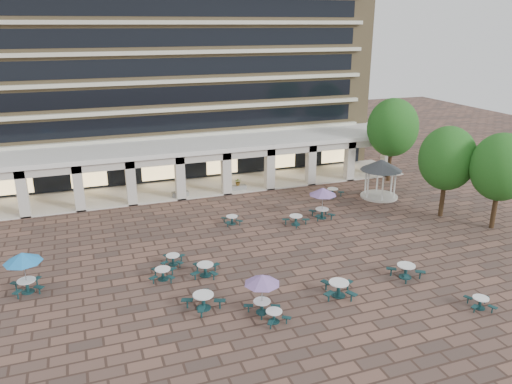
% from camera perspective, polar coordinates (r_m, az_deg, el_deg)
% --- Properties ---
extents(ground, '(120.00, 120.00, 0.00)m').
position_cam_1_polar(ground, '(34.22, -0.81, -6.91)').
color(ground, brown).
rests_on(ground, ground).
extents(apartment_building, '(40.00, 15.50, 25.20)m').
position_cam_1_polar(apartment_building, '(55.61, -9.82, 16.17)').
color(apartment_building, '#8F7850').
rests_on(apartment_building, ground).
extents(retail_arcade, '(42.00, 6.60, 4.40)m').
position_cam_1_polar(retail_arcade, '(46.63, -6.78, 3.91)').
color(retail_arcade, white).
rests_on(retail_arcade, ground).
extents(picnic_table_0, '(2.36, 2.36, 0.86)m').
position_cam_1_polar(picnic_table_0, '(27.91, -6.03, -12.17)').
color(picnic_table_0, '#143E3E').
rests_on(picnic_table_0, ground).
extents(picnic_table_1, '(1.61, 1.61, 0.65)m').
position_cam_1_polar(picnic_table_1, '(26.74, 2.07, -13.90)').
color(picnic_table_1, '#143E3E').
rests_on(picnic_table_1, ground).
extents(picnic_table_2, '(2.34, 2.34, 0.87)m').
position_cam_1_polar(picnic_table_2, '(29.31, 9.43, -10.72)').
color(picnic_table_2, '#143E3E').
rests_on(picnic_table_2, ground).
extents(picnic_table_3, '(1.77, 1.77, 0.65)m').
position_cam_1_polar(picnic_table_3, '(30.42, 24.25, -11.38)').
color(picnic_table_3, '#143E3E').
rests_on(picnic_table_3, ground).
extents(picnic_table_4, '(2.16, 2.16, 2.50)m').
position_cam_1_polar(picnic_table_4, '(31.45, -25.11, -6.95)').
color(picnic_table_4, '#143E3E').
rests_on(picnic_table_4, ground).
extents(picnic_table_5, '(2.07, 2.07, 0.77)m').
position_cam_1_polar(picnic_table_5, '(31.23, -5.82, -8.72)').
color(picnic_table_5, '#143E3E').
rests_on(picnic_table_5, ground).
extents(picnic_table_6, '(1.95, 1.95, 2.25)m').
position_cam_1_polar(picnic_table_6, '(26.72, 0.70, -10.11)').
color(picnic_table_6, '#143E3E').
rests_on(picnic_table_6, ground).
extents(picnic_table_7, '(2.10, 2.10, 0.83)m').
position_cam_1_polar(picnic_table_7, '(32.19, 16.75, -8.53)').
color(picnic_table_7, '#143E3E').
rests_on(picnic_table_7, ground).
extents(picnic_table_8, '(1.87, 1.87, 0.71)m').
position_cam_1_polar(picnic_table_8, '(31.17, -10.60, -9.09)').
color(picnic_table_8, '#143E3E').
rests_on(picnic_table_8, ground).
extents(picnic_table_9, '(1.76, 1.76, 0.66)m').
position_cam_1_polar(picnic_table_9, '(32.87, -9.47, -7.55)').
color(picnic_table_9, '#143E3E').
rests_on(picnic_table_9, ground).
extents(picnic_table_10, '(2.06, 2.06, 0.75)m').
position_cam_1_polar(picnic_table_10, '(38.69, 4.58, -3.12)').
color(picnic_table_10, '#143E3E').
rests_on(picnic_table_10, ground).
extents(picnic_table_11, '(2.20, 2.20, 2.54)m').
position_cam_1_polar(picnic_table_11, '(39.64, 7.65, -0.06)').
color(picnic_table_11, '#143E3E').
rests_on(picnic_table_11, ground).
extents(picnic_table_12, '(1.49, 1.49, 0.66)m').
position_cam_1_polar(picnic_table_12, '(38.76, -2.77, -3.13)').
color(picnic_table_12, '#143E3E').
rests_on(picnic_table_12, ground).
extents(picnic_table_13, '(1.99, 1.99, 0.73)m').
position_cam_1_polar(picnic_table_13, '(45.39, 8.74, 0.03)').
color(picnic_table_13, '#143E3E').
rests_on(picnic_table_13, ground).
extents(gazebo, '(3.70, 3.70, 3.44)m').
position_cam_1_polar(gazebo, '(45.41, 14.11, 2.54)').
color(gazebo, beige).
rests_on(gazebo, ground).
extents(tree_east_a, '(4.41, 4.41, 7.35)m').
position_cam_1_polar(tree_east_a, '(41.79, 21.03, 3.60)').
color(tree_east_a, '#392A16').
rests_on(tree_east_a, ground).
extents(tree_east_b, '(4.41, 4.41, 7.34)m').
position_cam_1_polar(tree_east_b, '(40.78, 26.22, 2.55)').
color(tree_east_b, '#392A16').
rests_on(tree_east_b, ground).
extents(tree_east_c, '(4.89, 4.89, 8.14)m').
position_cam_1_polar(tree_east_c, '(50.02, 15.35, 7.11)').
color(tree_east_c, '#392A16').
rests_on(tree_east_c, ground).
extents(planter_left, '(1.50, 0.81, 1.32)m').
position_cam_1_polar(planter_left, '(45.14, -8.66, 0.09)').
color(planter_left, gray).
rests_on(planter_left, ground).
extents(planter_right, '(1.50, 0.75, 1.22)m').
position_cam_1_polar(planter_right, '(46.43, -2.05, 0.72)').
color(planter_right, gray).
rests_on(planter_right, ground).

